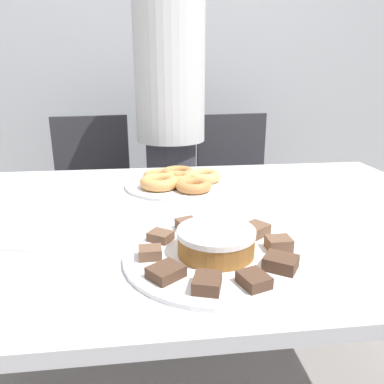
{
  "coord_description": "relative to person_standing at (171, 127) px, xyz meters",
  "views": [
    {
      "loc": [
        -0.14,
        -0.96,
        1.09
      ],
      "look_at": [
        -0.03,
        -0.01,
        0.78
      ],
      "focal_mm": 35.0,
      "sensor_mm": 36.0,
      "label": 1
    }
  ],
  "objects": [
    {
      "name": "person_standing",
      "position": [
        0.0,
        0.0,
        0.0
      ],
      "size": [
        0.32,
        0.32,
        1.6
      ],
      "color": "#383842",
      "rests_on": "ground_plane"
    },
    {
      "name": "donut_1",
      "position": [
        -0.07,
        -0.51,
        -0.1
      ],
      "size": [
        0.12,
        0.12,
        0.03
      ],
      "color": "#D18E4C",
      "rests_on": "plate_donuts"
    },
    {
      "name": "lamington_1",
      "position": [
        -0.09,
        -1.0,
        -0.1
      ],
      "size": [
        0.06,
        0.06,
        0.02
      ],
      "rotation": [
        0.0,
        0.0,
        2.53
      ],
      "color": "brown",
      "rests_on": "plate_cake"
    },
    {
      "name": "lamington_9",
      "position": [
        0.06,
        -0.95,
        -0.1
      ],
      "size": [
        0.06,
        0.06,
        0.02
      ],
      "rotation": [
        0.0,
        0.0,
        7.56
      ],
      "color": "brown",
      "rests_on": "plate_cake"
    },
    {
      "name": "donut_5",
      "position": [
        -0.01,
        -0.48,
        -0.1
      ],
      "size": [
        0.12,
        0.12,
        0.03
      ],
      "color": "#C68447",
      "rests_on": "plate_donuts"
    },
    {
      "name": "lamington_6",
      "position": [
        0.13,
        -1.15,
        -0.1
      ],
      "size": [
        0.08,
        0.08,
        0.03
      ],
      "rotation": [
        0.0,
        0.0,
        5.68
      ],
      "color": "#513828",
      "rests_on": "plate_cake"
    },
    {
      "name": "office_chair_right",
      "position": [
        0.38,
        0.14,
        -0.44
      ],
      "size": [
        0.49,
        0.49,
        0.87
      ],
      "rotation": [
        0.0,
        0.0,
        0.12
      ],
      "color": "black",
      "rests_on": "ground_plane"
    },
    {
      "name": "donut_3",
      "position": [
        0.03,
        -0.64,
        -0.1
      ],
      "size": [
        0.11,
        0.11,
        0.03
      ],
      "color": "#C68447",
      "rests_on": "plate_donuts"
    },
    {
      "name": "donut_2",
      "position": [
        -0.08,
        -0.6,
        -0.09
      ],
      "size": [
        0.13,
        0.13,
        0.04
      ],
      "color": "tan",
      "rests_on": "plate_donuts"
    },
    {
      "name": "table",
      "position": [
        0.03,
        -0.8,
        -0.2
      ],
      "size": [
        1.52,
        1.03,
        0.72
      ],
      "color": "silver",
      "rests_on": "ground_plane"
    },
    {
      "name": "lamington_3",
      "position": [
        -0.09,
        -1.16,
        -0.1
      ],
      "size": [
        0.08,
        0.08,
        0.02
      ],
      "rotation": [
        0.0,
        0.0,
        3.79
      ],
      "color": "#513828",
      "rests_on": "plate_cake"
    },
    {
      "name": "lamington_4",
      "position": [
        -0.02,
        -1.2,
        -0.1
      ],
      "size": [
        0.06,
        0.07,
        0.02
      ],
      "rotation": [
        0.0,
        0.0,
        4.42
      ],
      "color": "#513828",
      "rests_on": "plate_cake"
    },
    {
      "name": "plate_cake",
      "position": [
        0.02,
        -1.08,
        -0.12
      ],
      "size": [
        0.38,
        0.38,
        0.01
      ],
      "color": "white",
      "rests_on": "table"
    },
    {
      "name": "lamington_7",
      "position": [
        0.15,
        -1.07,
        -0.1
      ],
      "size": [
        0.05,
        0.04,
        0.03
      ],
      "rotation": [
        0.0,
        0.0,
        6.3
      ],
      "color": "brown",
      "rests_on": "plate_cake"
    },
    {
      "name": "donut_4",
      "position": [
        0.08,
        -0.54,
        -0.09
      ],
      "size": [
        0.12,
        0.12,
        0.03
      ],
      "color": "#E5AD66",
      "rests_on": "plate_donuts"
    },
    {
      "name": "frosted_cake",
      "position": [
        0.02,
        -1.08,
        -0.09
      ],
      "size": [
        0.16,
        0.16,
        0.05
      ],
      "color": "#9E662D",
      "rests_on": "plate_cake"
    },
    {
      "name": "lamington_5",
      "position": [
        0.06,
        -1.2,
        -0.1
      ],
      "size": [
        0.06,
        0.06,
        0.02
      ],
      "rotation": [
        0.0,
        0.0,
        5.05
      ],
      "color": "#513828",
      "rests_on": "plate_cake"
    },
    {
      "name": "lamington_2",
      "position": [
        -0.11,
        -1.08,
        -0.1
      ],
      "size": [
        0.05,
        0.04,
        0.02
      ],
      "rotation": [
        0.0,
        0.0,
        3.16
      ],
      "color": "brown",
      "rests_on": "plate_cake"
    },
    {
      "name": "office_chair_left",
      "position": [
        -0.39,
        0.14,
        -0.44
      ],
      "size": [
        0.49,
        0.49,
        0.87
      ],
      "rotation": [
        0.0,
        0.0,
        0.13
      ],
      "color": "black",
      "rests_on": "ground_plane"
    },
    {
      "name": "wall_back",
      "position": [
        0.03,
        0.81,
        0.45
      ],
      "size": [
        8.0,
        0.05,
        2.6
      ],
      "color": "#B2B7BC",
      "rests_on": "ground_plane"
    },
    {
      "name": "napkin",
      "position": [
        -0.42,
        -0.94,
        -0.12
      ],
      "size": [
        0.15,
        0.14,
        0.01
      ],
      "color": "white",
      "rests_on": "table"
    },
    {
      "name": "lamington_0",
      "position": [
        -0.02,
        -0.95,
        -0.1
      ],
      "size": [
        0.06,
        0.07,
        0.02
      ],
      "rotation": [
        0.0,
        0.0,
        1.91
      ],
      "color": "brown",
      "rests_on": "plate_cake"
    },
    {
      "name": "plate_donuts",
      "position": [
        -0.02,
        -0.55,
        -0.12
      ],
      "size": [
        0.35,
        0.35,
        0.01
      ],
      "color": "white",
      "rests_on": "table"
    },
    {
      "name": "lamington_8",
      "position": [
        0.13,
        -0.99,
        -0.1
      ],
      "size": [
        0.07,
        0.07,
        0.02
      ],
      "rotation": [
        0.0,
        0.0,
        6.93
      ],
      "color": "brown",
      "rests_on": "plate_cake"
    },
    {
      "name": "donut_0",
      "position": [
        -0.02,
        -0.55,
        -0.1
      ],
      "size": [
        0.1,
        0.1,
        0.03
      ],
      "color": "#D18E4C",
      "rests_on": "plate_donuts"
    }
  ]
}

